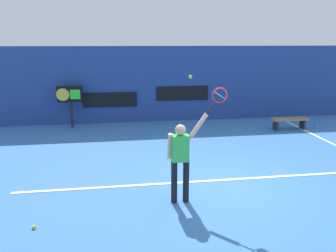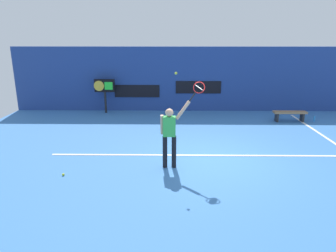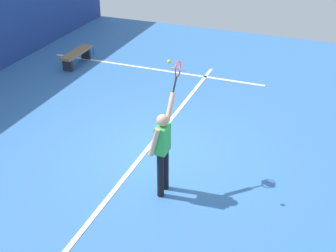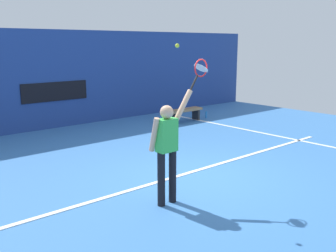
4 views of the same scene
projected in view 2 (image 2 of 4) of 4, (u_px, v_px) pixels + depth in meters
The scene contains 13 objects.
ground_plane at pixel (214, 159), 9.25m from camera, with size 18.00×18.00×0.00m, color #3870B2.
back_wall at pixel (198, 79), 15.03m from camera, with size 18.00×0.20×3.10m, color navy.
sponsor_banner_center at pixel (198, 87), 15.02m from camera, with size 2.20×0.03×0.60m, color black.
sponsor_banner_portside at pixel (137, 91), 15.12m from camera, with size 2.20×0.03×0.60m, color black.
court_baseline at pixel (213, 155), 9.53m from camera, with size 10.00×0.10×0.01m, color white.
court_sideline at pixel (328, 139), 11.10m from camera, with size 0.10×7.00×0.01m, color white.
tennis_player at pixel (170, 133), 8.42m from camera, with size 0.81×0.31×1.91m.
tennis_racket at pixel (198, 89), 8.06m from camera, with size 0.48×0.27×0.60m.
tennis_ball at pixel (176, 73), 7.90m from camera, with size 0.07×0.07×0.07m, color #CCE033.
scoreboard_clock at pixel (105, 87), 14.61m from camera, with size 0.96×0.20×1.62m.
court_bench at pixel (290, 114), 13.31m from camera, with size 1.40×0.36×0.45m.
water_bottle at pixel (314, 119), 13.36m from camera, with size 0.07×0.07×0.24m, color #338CD8.
spare_ball at pixel (63, 174), 8.14m from camera, with size 0.07×0.07×0.07m, color #CCE033.
Camera 2 is at (-1.25, -8.63, 3.52)m, focal length 32.99 mm.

